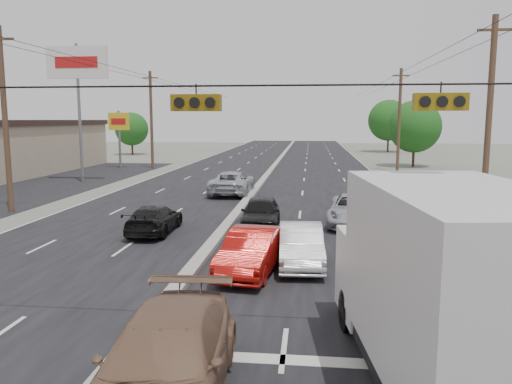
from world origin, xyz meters
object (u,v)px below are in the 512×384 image
tree_right_mid (415,127)px  queue_car_b (301,246)px  tree_right_far (389,120)px  utility_pole_right_c (399,119)px  queue_car_a (261,213)px  tan_sedan (166,362)px  pole_sign_billboard (77,71)px  pole_sign_far (119,126)px  utility_pole_left_b (5,119)px  queue_car_d (398,247)px  box_truck (443,287)px  utility_pole_right_b (489,119)px  red_sedan (252,251)px  queue_car_c (354,210)px  tree_left_far (132,129)px  oncoming_near (154,219)px  queue_car_e (376,216)px  utility_pole_left_c (151,119)px  oncoming_far (232,183)px  black_suv (473,358)px

tree_right_mid → queue_car_b: tree_right_mid is taller
tree_right_far → queue_car_b: size_ratio=1.91×
tree_right_mid → tree_right_far: (1.00, 25.00, 0.62)m
utility_pole_right_c → queue_car_b: bearing=-104.9°
utility_pole_right_c → tree_right_far: (3.50, 30.00, -0.15)m
queue_car_a → tan_sedan: bearing=-93.2°
pole_sign_billboard → pole_sign_far: (-1.50, 12.00, -4.46)m
utility_pole_left_b → queue_car_d: utility_pole_left_b is taller
utility_pole_right_c → queue_car_d: 33.87m
box_truck → tan_sedan: size_ratio=1.48×
tree_right_far → tan_sedan: tree_right_far is taller
utility_pole_right_b → tree_right_mid: (2.50, 30.00, -0.77)m
red_sedan → utility_pole_left_b: bearing=154.4°
pole_sign_far → queue_car_c: size_ratio=1.14×
pole_sign_billboard → box_truck: (20.89, -29.37, -6.83)m
pole_sign_billboard → box_truck: bearing=-54.6°
tree_left_far → oncoming_near: size_ratio=1.40×
queue_car_a → queue_car_e: size_ratio=1.16×
utility_pole_left_c → queue_car_d: utility_pole_left_c is taller
pole_sign_far → oncoming_far: (14.60, -17.00, -3.62)m
queue_car_c → utility_pole_left_b: bearing=-177.7°
box_truck → queue_car_d: bearing=79.1°
utility_pole_right_c → oncoming_far: (-13.90, -17.00, -4.32)m
queue_car_b → oncoming_near: queue_car_b is taller
queue_car_d → pole_sign_far: bearing=129.4°
queue_car_d → oncoming_far: 18.18m
queue_car_e → red_sedan: bearing=-120.5°
red_sedan → queue_car_a: size_ratio=1.01×
pole_sign_far → oncoming_far: size_ratio=1.06×
red_sedan → queue_car_a: (-0.38, 6.79, 0.02)m
utility_pole_left_b → pole_sign_far: size_ratio=1.67×
red_sedan → queue_car_e: size_ratio=1.18×
tree_right_far → queue_car_e: (-9.00, -57.28, -4.31)m
oncoming_near → black_suv: bearing=128.2°
black_suv → queue_car_d: size_ratio=1.04×
utility_pole_left_c → tree_right_far: size_ratio=1.23×
utility_pole_right_c → box_truck: size_ratio=1.24×
tree_left_far → queue_car_a: (23.64, -47.64, -2.97)m
queue_car_e → black_suv: bearing=-85.7°
pole_sign_far → queue_car_b: size_ratio=1.40×
box_truck → utility_pole_right_c: bearing=74.9°
pole_sign_far → utility_pole_left_c: bearing=0.0°
red_sedan → utility_pole_right_b: bearing=49.4°
utility_pole_left_c → box_truck: bearing=-65.5°
box_truck → queue_car_d: size_ratio=1.70×
pole_sign_billboard → queue_car_d: bearing=-44.5°
red_sedan → queue_car_a: bearing=100.7°
black_suv → utility_pole_left_c: bearing=113.8°
tree_right_mid → queue_car_d: bearing=-101.9°
box_truck → red_sedan: 8.30m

